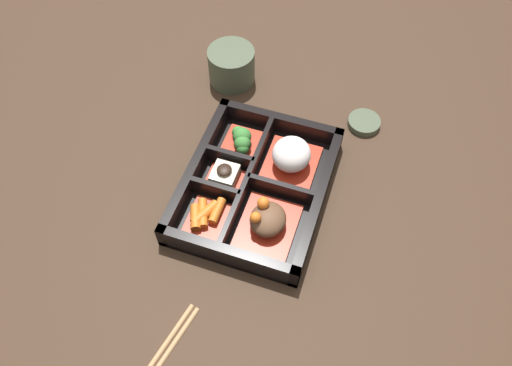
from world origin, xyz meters
TOP-DOWN VIEW (x-y plane):
  - ground_plane at (0.00, 0.00)m, footprint 3.00×3.00m
  - bento_base at (0.00, 0.00)m, footprint 0.27×0.21m
  - bento_rim at (0.00, -0.00)m, footprint 0.27×0.21m
  - bowl_rice at (-0.06, 0.04)m, footprint 0.10×0.08m
  - bowl_stew at (0.06, 0.04)m, footprint 0.10×0.08m
  - bowl_greens at (-0.07, -0.05)m, footprint 0.07×0.06m
  - bowl_tofu at (0.00, -0.05)m, footprint 0.04×0.06m
  - bowl_carrots at (0.08, -0.05)m, footprint 0.06×0.06m
  - tea_cup at (-0.22, -0.12)m, footprint 0.08×0.08m
  - sauce_dish at (-0.19, 0.13)m, footprint 0.06×0.06m

SIDE VIEW (x-z plane):
  - ground_plane at x=0.00m, z-range 0.00..0.00m
  - bento_base at x=0.00m, z-range 0.00..0.01m
  - sauce_dish at x=-0.19m, z-range 0.00..0.01m
  - bowl_carrots at x=0.08m, z-range 0.01..0.03m
  - bento_rim at x=0.00m, z-range 0.00..0.04m
  - bowl_tofu at x=0.00m, z-range 0.01..0.04m
  - bowl_greens at x=-0.07m, z-range 0.01..0.04m
  - bowl_stew at x=0.06m, z-range 0.00..0.05m
  - tea_cup at x=-0.22m, z-range 0.00..0.07m
  - bowl_rice at x=-0.06m, z-range 0.01..0.06m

